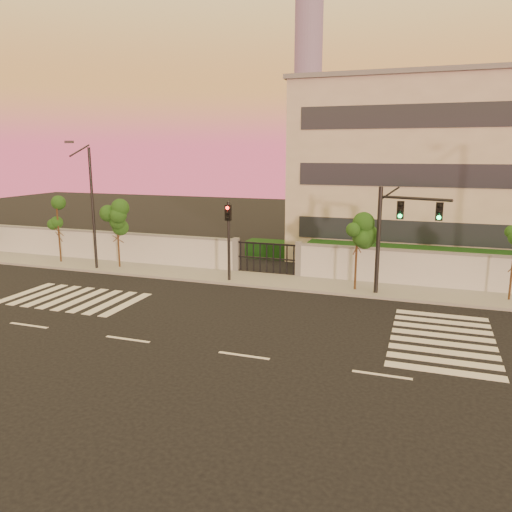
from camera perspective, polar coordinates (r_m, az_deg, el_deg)
The scene contains 13 objects.
ground at distance 18.86m, azimuth -1.40°, elevation -11.33°, with size 120.00×120.00×0.00m, color black.
sidewalk at distance 28.38m, azimuth 6.06°, elevation -3.21°, with size 60.00×3.00×0.15m, color gray.
perimeter_wall at distance 29.55m, azimuth 6.96°, elevation -0.64°, with size 60.00×0.36×2.20m.
hedge_row at distance 32.04m, azimuth 9.85°, elevation -0.21°, with size 41.00×4.25×1.80m.
institutional_building at distance 38.34m, azimuth 23.77°, elevation 8.98°, with size 24.40×12.40×12.25m.
distant_skyscraper at distance 309.49m, azimuth 6.00°, elevation 21.97°, with size 16.00×16.00×118.00m.
road_markings at distance 22.66m, azimuth -1.82°, elevation -7.24°, with size 57.00×7.62×0.02m.
street_tree_b at distance 35.63m, azimuth -21.72°, elevation 4.33°, with size 1.39×1.11×4.44m.
street_tree_c at distance 32.76m, azimuth -15.55°, elevation 3.98°, with size 1.38×1.10×4.31m.
street_tree_d at distance 26.87m, azimuth 11.52°, elevation 2.27°, with size 1.46×1.16×4.15m.
traffic_signal_main at distance 26.28m, azimuth 15.43°, elevation 3.06°, with size 3.53×1.23×5.69m.
traffic_signal_secondary at distance 28.30m, azimuth -3.16°, elevation 2.79°, with size 0.36×0.35×4.68m.
streetlight_west at distance 32.61m, azimuth -18.37°, elevation 5.84°, with size 0.48×1.93×8.03m.
Camera 1 is at (6.11, -16.22, 7.43)m, focal length 35.00 mm.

